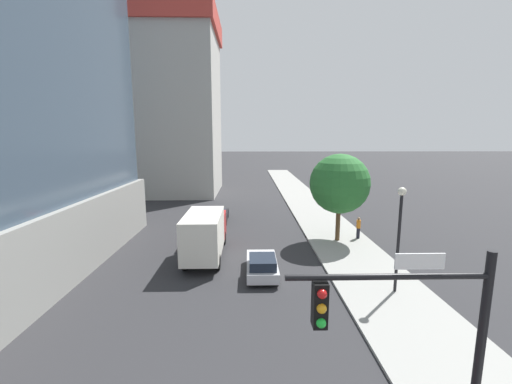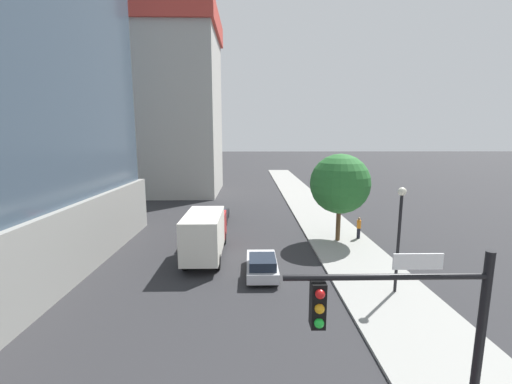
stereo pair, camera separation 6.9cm
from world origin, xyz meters
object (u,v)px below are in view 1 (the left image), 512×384
traffic_light_pole (412,331)px  street_lamp (400,224)px  car_silver (262,265)px  car_black (219,215)px  pedestrian_orange_shirt (358,227)px  street_tree (340,184)px  box_truck (205,232)px  construction_building (172,97)px

traffic_light_pole → street_lamp: traffic_light_pole is taller
car_silver → car_black: 13.74m
pedestrian_orange_shirt → traffic_light_pole: bearing=-105.7°
street_tree → pedestrian_orange_shirt: (1.86, 0.43, -3.74)m
traffic_light_pole → street_lamp: 10.75m
box_truck → pedestrian_orange_shirt: (12.20, 3.77, -0.79)m
construction_building → street_tree: bearing=-53.3°
box_truck → pedestrian_orange_shirt: bearing=17.2°
car_black → car_silver: bearing=-73.6°
construction_building → car_silver: (12.31, -31.66, -13.82)m
construction_building → street_lamp: (19.49, -34.23, -10.58)m
traffic_light_pole → box_truck: size_ratio=0.78×
street_lamp → pedestrian_orange_shirt: (1.14, 9.48, -2.85)m
construction_building → traffic_light_pole: bearing=-71.0°
traffic_light_pole → car_black: size_ratio=1.22×
street_tree → car_black: (-10.35, 6.69, -4.16)m
street_tree → pedestrian_orange_shirt: bearing=13.0°
street_tree → car_silver: (-6.46, -6.49, -4.13)m
traffic_light_pole → box_truck: 17.12m
construction_building → street_tree: 32.87m
car_black → pedestrian_orange_shirt: pedestrian_orange_shirt is taller
traffic_light_pole → box_truck: (-6.76, 15.56, -2.26)m
car_silver → traffic_light_pole: bearing=-77.0°
box_truck → traffic_light_pole: bearing=-66.5°
construction_building → traffic_light_pole: (15.19, -44.08, -10.38)m
street_tree → car_silver: bearing=-134.9°
construction_building → pedestrian_orange_shirt: (20.63, -24.74, -13.43)m
pedestrian_orange_shirt → box_truck: bearing=-162.8°
construction_building → box_truck: construction_building is taller
street_lamp → box_truck: bearing=152.7°
traffic_light_pole → street_lamp: bearing=66.4°
traffic_light_pole → car_black: 26.70m
street_lamp → car_silver: size_ratio=1.35×
street_lamp → street_tree: size_ratio=0.82×
street_tree → pedestrian_orange_shirt: 4.20m
street_lamp → construction_building: bearing=119.7°
car_black → street_tree: bearing=-32.9°
traffic_light_pole → car_silver: 13.20m
street_lamp → street_tree: 9.12m
construction_building → traffic_light_pole: 47.76m
construction_building → car_black: size_ratio=7.19×
traffic_light_pole → car_black: bearing=104.8°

